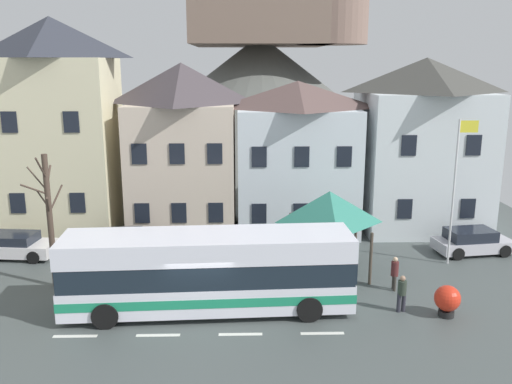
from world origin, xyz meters
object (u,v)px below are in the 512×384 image
object	(u,v)px
parked_car_00	(15,245)
flagpole	(456,182)
townhouse_01	(58,128)
townhouse_02	(183,148)
hilltop_castle	(261,91)
parked_car_02	(472,241)
pedestrian_00	(402,292)
townhouse_04	(421,144)
bare_tree_00	(49,217)
harbour_buoy	(447,299)
bus_shelter	(329,207)
pedestrian_01	(395,271)
public_bench	(322,249)
parked_car_01	(119,244)
transit_bus	(209,273)
townhouse_03	(297,157)

from	to	relation	value
parked_car_00	flagpole	size ratio (longest dim) A/B	0.58
townhouse_01	townhouse_02	xyz separation A→B (m)	(6.97, 0.50, -1.22)
townhouse_01	townhouse_02	world-z (taller)	townhouse_01
hilltop_castle	parked_car_02	distance (m)	28.19
parked_car_02	pedestrian_00	size ratio (longest dim) A/B	2.70
townhouse_04	hilltop_castle	xyz separation A→B (m)	(-8.76, 20.51, 2.06)
pedestrian_00	bare_tree_00	world-z (taller)	bare_tree_00
townhouse_02	harbour_buoy	size ratio (longest dim) A/B	7.67
townhouse_02	pedestrian_00	size ratio (longest dim) A/B	6.37
bus_shelter	parked_car_02	world-z (taller)	bus_shelter
townhouse_01	pedestrian_01	xyz separation A→B (m)	(16.98, -8.94, -5.17)
pedestrian_00	public_bench	world-z (taller)	pedestrian_00
bus_shelter	parked_car_00	bearing A→B (deg)	171.76
bus_shelter	flagpole	world-z (taller)	flagpole
townhouse_02	parked_car_01	distance (m)	7.04
public_bench	bare_tree_00	size ratio (longest dim) A/B	0.26
transit_bus	hilltop_castle	bearing A→B (deg)	81.52
parked_car_00	harbour_buoy	bearing A→B (deg)	-14.29
harbour_buoy	transit_bus	bearing A→B (deg)	175.35
transit_bus	parked_car_02	world-z (taller)	transit_bus
townhouse_01	townhouse_02	bearing A→B (deg)	4.13
transit_bus	parked_car_00	world-z (taller)	transit_bus
hilltop_castle	pedestrian_01	size ratio (longest dim) A/B	21.48
townhouse_02	bus_shelter	world-z (taller)	townhouse_02
bus_shelter	pedestrian_00	world-z (taller)	bus_shelter
townhouse_04	flagpole	bearing A→B (deg)	-93.20
townhouse_02	public_bench	xyz separation A→B (m)	(7.47, -5.32, -4.36)
flagpole	public_bench	bearing A→B (deg)	170.89
townhouse_02	parked_car_00	bearing A→B (deg)	-149.33
pedestrian_00	bus_shelter	bearing A→B (deg)	117.11
transit_bus	public_bench	distance (m)	8.08
pedestrian_01	flagpole	xyz separation A→B (m)	(3.62, 3.14, 3.23)
hilltop_castle	flagpole	xyz separation A→B (m)	(8.40, -26.99, -2.91)
bus_shelter	pedestrian_00	size ratio (longest dim) A/B	2.57
bus_shelter	parked_car_02	xyz separation A→B (m)	(7.87, 2.26, -2.50)
townhouse_02	pedestrian_01	world-z (taller)	townhouse_02
townhouse_03	bus_shelter	world-z (taller)	townhouse_03
townhouse_01	hilltop_castle	world-z (taller)	hilltop_castle
townhouse_02	hilltop_castle	xyz separation A→B (m)	(5.23, 20.68, 2.20)
parked_car_00	bus_shelter	bearing A→B (deg)	-2.44
townhouse_04	pedestrian_01	size ratio (longest dim) A/B	6.54
townhouse_03	bare_tree_00	bearing A→B (deg)	-144.50
transit_bus	parked_car_00	bearing A→B (deg)	145.19
townhouse_03	townhouse_04	xyz separation A→B (m)	(7.41, 0.60, 0.64)
bus_shelter	parked_car_01	distance (m)	10.88
townhouse_01	bus_shelter	xyz separation A→B (m)	(14.43, -6.60, -2.92)
townhouse_04	hilltop_castle	world-z (taller)	hilltop_castle
parked_car_01	flagpole	xyz separation A→B (m)	(16.53, -1.43, 3.46)
parked_car_00	pedestrian_00	xyz separation A→B (m)	(17.89, -6.69, 0.22)
pedestrian_01	harbour_buoy	world-z (taller)	pedestrian_01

